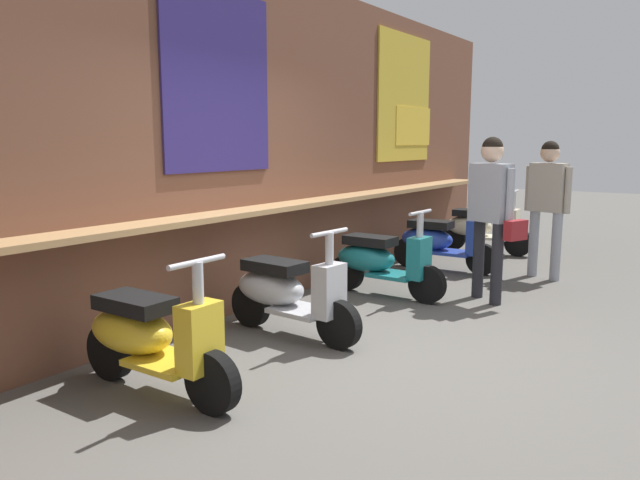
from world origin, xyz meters
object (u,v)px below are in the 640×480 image
scooter_blue (439,241)px  shopper_browsing (548,194)px  scooter_cream (480,227)px  scooter_teal (379,261)px  scooter_yellow (148,337)px  scooter_silver (285,292)px  shopper_with_handbag (491,202)px

scooter_blue → shopper_browsing: 1.45m
scooter_blue → shopper_browsing: size_ratio=0.83×
scooter_cream → shopper_browsing: size_ratio=0.83×
scooter_teal → shopper_browsing: shopper_browsing is taller
scooter_yellow → scooter_cream: 6.34m
scooter_silver → shopper_with_handbag: 2.47m
scooter_blue → shopper_with_handbag: size_ratio=0.81×
scooter_cream → scooter_teal: bearing=-93.3°
scooter_blue → shopper_browsing: bearing=10.0°
scooter_silver → shopper_browsing: shopper_browsing is taller
shopper_browsing → shopper_with_handbag: bearing=-176.5°
scooter_teal → scooter_blue: 1.62m
shopper_with_handbag → scooter_yellow: bearing=-175.1°
scooter_blue → scooter_cream: 1.54m
scooter_yellow → scooter_silver: 1.50m
scooter_blue → shopper_with_handbag: shopper_with_handbag is taller
shopper_browsing → scooter_silver: bearing=171.7°
scooter_cream → scooter_blue: bearing=-93.3°
scooter_cream → shopper_with_handbag: bearing=-71.8°
scooter_cream → shopper_browsing: 1.90m
shopper_with_handbag → scooter_blue: bearing=63.4°
scooter_silver → shopper_browsing: size_ratio=0.83×
scooter_cream → shopper_browsing: shopper_browsing is taller
scooter_teal → scooter_cream: same height
scooter_teal → shopper_browsing: 2.38m
scooter_silver → scooter_teal: (1.69, 0.00, 0.00)m
scooter_yellow → scooter_silver: same height
scooter_silver → shopper_with_handbag: shopper_with_handbag is taller
scooter_teal → shopper_with_handbag: 1.33m
shopper_browsing → scooter_yellow: bearing=177.1°
scooter_yellow → scooter_cream: size_ratio=1.00×
scooter_cream → scooter_silver: bearing=-93.3°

